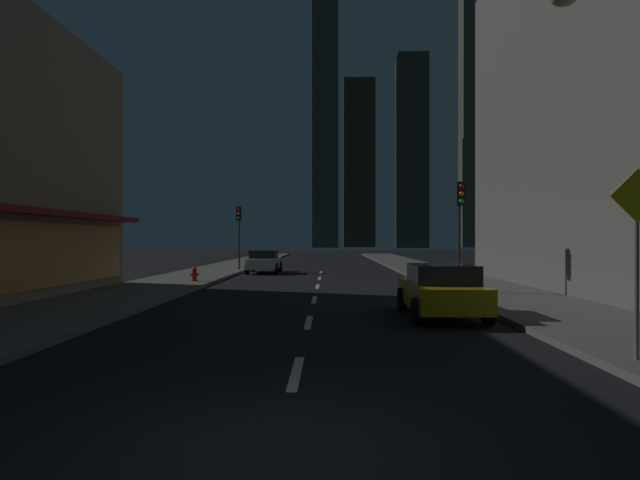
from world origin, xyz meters
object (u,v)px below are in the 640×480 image
(car_parked_far, at_px, (264,261))
(traffic_light_far_left, at_px, (239,224))
(pedestrian_crossing_sign, at_px, (637,246))
(car_parked_near, at_px, (441,290))
(street_lamp_right, at_px, (610,70))
(fire_hydrant_far_left, at_px, (194,275))
(traffic_light_near_right, at_px, (460,211))

(car_parked_far, relative_size, traffic_light_far_left, 1.01)
(car_parked_far, xyz_separation_m, pedestrian_crossing_sign, (9.20, -25.15, 1.28))
(car_parked_near, relative_size, street_lamp_right, 0.64)
(fire_hydrant_far_left, distance_m, pedestrian_crossing_sign, 20.25)
(car_parked_far, bearing_deg, traffic_light_near_right, -56.17)
(car_parked_near, relative_size, fire_hydrant_far_left, 6.48)
(traffic_light_near_right, relative_size, street_lamp_right, 0.64)
(street_lamp_right, bearing_deg, fire_hydrant_far_left, 124.93)
(car_parked_near, distance_m, pedestrian_crossing_sign, 6.31)
(car_parked_far, bearing_deg, pedestrian_crossing_sign, -69.91)
(fire_hydrant_far_left, height_order, traffic_light_near_right, traffic_light_near_right)
(car_parked_near, xyz_separation_m, street_lamp_right, (1.78, -5.41, 4.33))
(fire_hydrant_far_left, xyz_separation_m, traffic_light_near_right, (11.40, -5.02, 2.74))
(fire_hydrant_far_left, height_order, street_lamp_right, street_lamp_right)
(traffic_light_near_right, bearing_deg, street_lamp_right, -90.62)
(car_parked_far, bearing_deg, car_parked_near, -69.54)
(fire_hydrant_far_left, distance_m, traffic_light_near_right, 12.75)
(traffic_light_far_left, relative_size, pedestrian_crossing_sign, 1.33)
(car_parked_near, distance_m, car_parked_far, 20.60)
(fire_hydrant_far_left, bearing_deg, car_parked_near, -48.52)
(fire_hydrant_far_left, relative_size, traffic_light_far_left, 0.16)
(car_parked_far, distance_m, traffic_light_near_right, 16.53)
(car_parked_near, relative_size, pedestrian_crossing_sign, 1.34)
(traffic_light_far_left, xyz_separation_m, pedestrian_crossing_sign, (11.10, -26.85, -1.18))
(car_parked_near, distance_m, fire_hydrant_far_left, 14.35)
(pedestrian_crossing_sign, bearing_deg, car_parked_near, 108.88)
(traffic_light_near_right, bearing_deg, car_parked_far, 123.83)
(car_parked_near, xyz_separation_m, traffic_light_far_left, (-9.10, 21.00, 2.45))
(traffic_light_far_left, distance_m, street_lamp_right, 28.62)
(car_parked_far, xyz_separation_m, traffic_light_near_right, (9.10, -13.58, 2.45))
(car_parked_near, xyz_separation_m, pedestrian_crossing_sign, (2.00, -5.85, 1.28))
(fire_hydrant_far_left, xyz_separation_m, traffic_light_far_left, (0.40, 10.26, 2.74))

